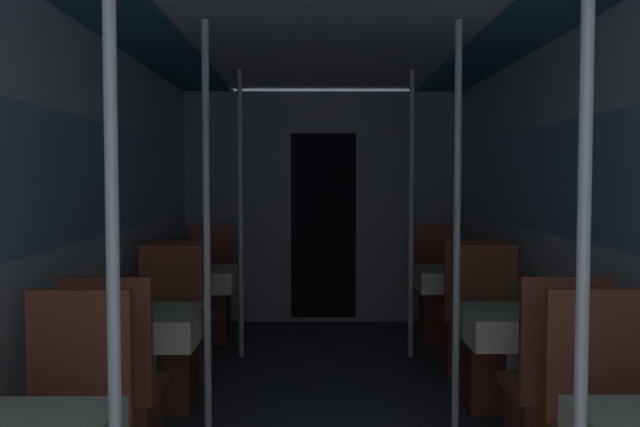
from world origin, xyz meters
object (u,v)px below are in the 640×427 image
(support_pole_right_1, at_px, (457,233))
(chair_right_near_2, at_px, (468,334))
(chair_right_far_2, at_px, (440,305))
(support_pole_left_0, at_px, (113,282))
(dining_table_left_1, at_px, (145,335))
(dining_table_right_2, at_px, (453,284))
(support_pole_right_0, at_px, (583,281))
(chair_left_near_1, at_px, (117,420))
(chair_left_near_2, at_px, (186,334))
(support_pole_right_2, at_px, (411,215))
(chair_right_far_1, at_px, (491,357))
(chair_left_far_1, at_px, (167,358))
(dining_table_right_1, at_px, (518,334))
(chair_left_far_2, at_px, (209,306))
(dining_table_left_2, at_px, (198,285))
(chair_right_near_1, at_px, (552,418))
(support_pole_left_2, at_px, (241,215))
(support_pole_left_1, at_px, (207,233))

(support_pole_right_1, xyz_separation_m, chair_right_near_2, (0.34, 1.23, -0.83))
(chair_right_far_2, bearing_deg, support_pole_left_0, 67.87)
(dining_table_left_1, xyz_separation_m, chair_right_far_2, (2.03, 2.36, -0.27))
(dining_table_right_2, bearing_deg, support_pole_right_0, -95.39)
(chair_left_near_1, height_order, chair_right_near_2, same)
(dining_table_left_1, relative_size, chair_left_near_2, 0.71)
(dining_table_left_1, relative_size, support_pole_right_1, 0.31)
(support_pole_right_2, bearing_deg, dining_table_left_1, -133.27)
(support_pole_left_0, relative_size, chair_right_far_2, 2.27)
(support_pole_right_2, bearing_deg, dining_table_right_2, 0.00)
(chair_left_near_2, bearing_deg, dining_table_right_2, 15.58)
(chair_right_far_1, relative_size, chair_right_near_2, 1.00)
(support_pole_left_0, distance_m, chair_right_near_2, 3.56)
(support_pole_right_1, xyz_separation_m, chair_right_far_2, (0.34, 2.36, -0.83))
(chair_left_far_1, height_order, dining_table_right_1, chair_left_far_1)
(support_pole_left_0, relative_size, chair_left_near_2, 2.27)
(chair_left_far_2, bearing_deg, dining_table_right_1, 130.68)
(support_pole_right_0, xyz_separation_m, dining_table_right_2, (0.34, 3.59, -0.56))
(chair_left_near_1, distance_m, chair_left_far_1, 1.13)
(dining_table_left_2, xyz_separation_m, chair_right_near_1, (2.03, -2.36, -0.27))
(chair_left_far_1, bearing_deg, support_pole_left_2, -105.41)
(chair_right_near_2, relative_size, chair_right_far_2, 1.00)
(support_pole_left_2, relative_size, chair_right_far_2, 2.27)
(chair_right_far_2, bearing_deg, dining_table_left_2, 15.58)
(chair_right_near_1, relative_size, chair_right_far_2, 1.00)
(dining_table_right_1, relative_size, dining_table_right_2, 1.00)
(support_pole_left_2, bearing_deg, chair_right_near_2, -18.51)
(chair_right_near_2, bearing_deg, chair_right_far_2, 90.00)
(support_pole_right_0, relative_size, chair_right_near_1, 2.27)
(dining_table_left_1, bearing_deg, support_pole_left_0, -79.31)
(chair_left_near_1, bearing_deg, dining_table_left_1, 90.00)
(chair_left_near_2, relative_size, dining_table_right_2, 1.41)
(chair_right_near_2, height_order, support_pole_right_2, support_pole_right_2)
(support_pole_left_0, height_order, support_pole_right_1, same)
(chair_left_near_1, xyz_separation_m, chair_right_near_2, (2.03, 1.80, 0.00))
(dining_table_left_2, bearing_deg, chair_right_far_2, 15.58)
(support_pole_right_1, relative_size, chair_right_far_2, 2.27)
(dining_table_left_1, distance_m, chair_right_far_2, 3.13)
(chair_left_near_1, relative_size, dining_table_right_1, 1.41)
(support_pole_left_0, bearing_deg, chair_left_near_2, 96.39)
(support_pole_right_1, distance_m, chair_right_near_2, 1.52)
(dining_table_right_1, bearing_deg, chair_right_near_2, 90.00)
(support_pole_right_0, distance_m, chair_right_far_2, 4.25)
(chair_left_far_2, bearing_deg, support_pole_left_0, 94.66)
(chair_right_far_1, bearing_deg, dining_table_left_1, 15.58)
(chair_right_near_1, distance_m, dining_table_right_2, 2.38)
(dining_table_left_2, relative_size, dining_table_right_1, 1.00)
(chair_left_far_1, xyz_separation_m, dining_table_right_2, (2.03, 1.23, 0.27))
(support_pole_left_0, height_order, chair_right_far_2, support_pole_left_0)
(support_pole_right_1, bearing_deg, support_pole_left_1, 180.00)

